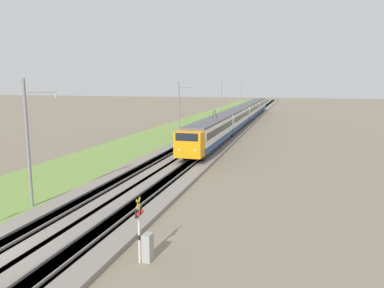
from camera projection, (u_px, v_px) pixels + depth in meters
ballast_main at (211, 131)px, 66.24m from camera, size 240.00×4.40×0.30m
ballast_adjacent at (233, 131)px, 65.18m from camera, size 240.00×4.40×0.30m
track_main at (211, 131)px, 66.24m from camera, size 240.00×1.57×0.45m
track_adjacent at (233, 131)px, 65.18m from camera, size 240.00×1.57×0.45m
grass_verge at (179, 130)px, 67.79m from camera, size 240.00×11.32×0.12m
passenger_train at (242, 114)px, 75.32m from camera, size 78.98×2.99×4.97m
crossing_signal_far at (139, 224)px, 17.76m from camera, size 0.70×0.23×3.26m
catenary_mast_near at (28, 143)px, 25.25m from camera, size 0.22×2.56×8.90m
catenary_mast_mid at (179, 109)px, 57.50m from camera, size 0.22×2.56×8.77m
catenary_mast_far at (222, 99)px, 89.73m from camera, size 0.22×2.56×8.94m
catenary_mast_distant at (242, 95)px, 122.00m from camera, size 0.22×2.56×8.58m
equipment_cabinet at (148, 247)px, 18.20m from camera, size 0.59×0.41×1.38m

